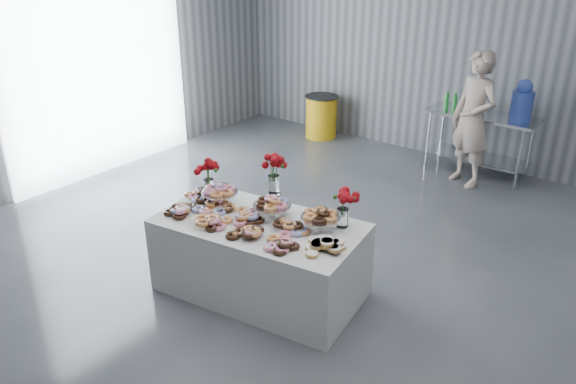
{
  "coord_description": "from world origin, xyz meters",
  "views": [
    {
      "loc": [
        2.87,
        -3.55,
        3.15
      ],
      "look_at": [
        0.0,
        0.19,
        1.0
      ],
      "focal_mm": 35.0,
      "sensor_mm": 36.0,
      "label": 1
    }
  ],
  "objects_px": {
    "prep_table": "(480,133)",
    "trash_barrel": "(321,116)",
    "person": "(473,119)",
    "water_jug": "(522,102)",
    "display_table": "(260,258)"
  },
  "relations": [
    {
      "from": "display_table",
      "to": "person",
      "type": "relative_size",
      "value": 1.03
    },
    {
      "from": "prep_table",
      "to": "person",
      "type": "relative_size",
      "value": 0.82
    },
    {
      "from": "person",
      "to": "trash_barrel",
      "type": "bearing_deg",
      "value": -163.92
    },
    {
      "from": "person",
      "to": "trash_barrel",
      "type": "height_order",
      "value": "person"
    },
    {
      "from": "prep_table",
      "to": "person",
      "type": "xyz_separation_m",
      "value": [
        0.02,
        -0.41,
        0.3
      ]
    },
    {
      "from": "person",
      "to": "trash_barrel",
      "type": "xyz_separation_m",
      "value": [
        -2.73,
        0.41,
        -0.56
      ]
    },
    {
      "from": "trash_barrel",
      "to": "person",
      "type": "bearing_deg",
      "value": -8.51
    },
    {
      "from": "prep_table",
      "to": "person",
      "type": "distance_m",
      "value": 0.51
    },
    {
      "from": "prep_table",
      "to": "trash_barrel",
      "type": "bearing_deg",
      "value": -180.0
    },
    {
      "from": "person",
      "to": "water_jug",
      "type": "bearing_deg",
      "value": 64.82
    },
    {
      "from": "display_table",
      "to": "prep_table",
      "type": "distance_m",
      "value": 4.22
    },
    {
      "from": "prep_table",
      "to": "person",
      "type": "bearing_deg",
      "value": -87.49
    },
    {
      "from": "person",
      "to": "display_table",
      "type": "bearing_deg",
      "value": -73.97
    },
    {
      "from": "water_jug",
      "to": "display_table",
      "type": "bearing_deg",
      "value": -104.11
    },
    {
      "from": "display_table",
      "to": "trash_barrel",
      "type": "distance_m",
      "value": 4.7
    }
  ]
}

